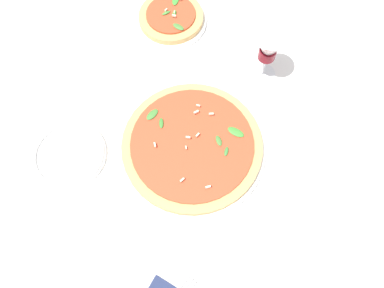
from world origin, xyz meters
TOP-DOWN VIEW (x-y plane):
  - ground_plane at (0.00, 0.00)m, footprint 6.00×6.00m
  - pizza_arugula_main at (-0.01, 0.03)m, footprint 0.36×0.36m
  - pizza_personal_side at (0.34, 0.22)m, footprint 0.20×0.20m
  - wine_glass at (0.26, -0.07)m, footprint 0.08×0.08m
  - side_plate_white at (-0.13, 0.30)m, footprint 0.18×0.18m

SIDE VIEW (x-z plane):
  - ground_plane at x=0.00m, z-range 0.00..0.00m
  - side_plate_white at x=-0.13m, z-range 0.00..0.02m
  - pizza_personal_side at x=0.34m, z-range -0.01..0.04m
  - pizza_arugula_main at x=-0.01m, z-range -0.01..0.04m
  - wine_glass at x=0.26m, z-range 0.03..0.18m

